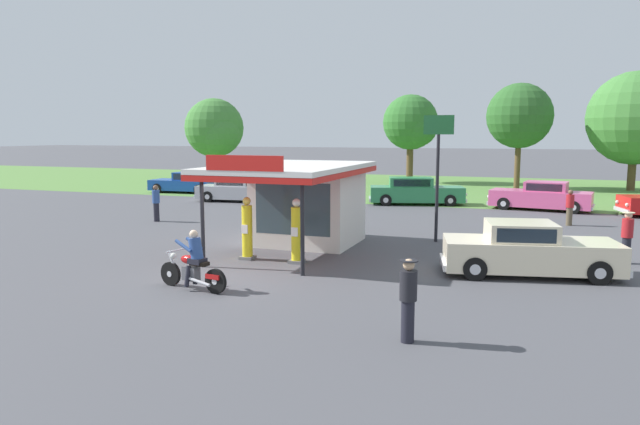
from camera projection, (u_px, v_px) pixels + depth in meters
name	position (u px, v px, depth m)	size (l,w,h in m)	color
ground_plane	(229.00, 276.00, 16.67)	(300.00, 300.00, 0.00)	#4C4C51
grass_verge_strip	(419.00, 187.00, 44.65)	(120.00, 24.00, 0.01)	#56843D
service_station_kiosk	(305.00, 197.00, 21.11)	(4.14, 7.04, 3.43)	silver
gas_pump_nearside	(247.00, 231.00, 18.80)	(0.44, 0.44, 2.03)	slate
gas_pump_offside	(297.00, 234.00, 18.22)	(0.44, 0.44, 2.04)	slate
motorcycle_with_rider	(193.00, 265.00, 15.15)	(2.18, 0.77, 1.58)	black
featured_classic_sedan	(528.00, 251.00, 16.72)	(5.22, 2.80, 1.53)	beige
parked_car_back_row_centre_right	(240.00, 190.00, 34.91)	(5.47, 2.35, 1.53)	#B7B7BC
parked_car_back_row_far_right	(416.00, 192.00, 33.45)	(5.69, 3.12, 1.55)	#2D844C
parked_car_back_row_left	(186.00, 183.00, 40.17)	(4.92, 2.17, 1.42)	#19479E
parked_car_back_row_far_left	(541.00, 197.00, 30.99)	(5.43, 2.52, 1.53)	#E55993
bystander_standing_back_lot	(570.00, 207.00, 25.76)	(0.34, 0.34, 1.58)	brown
bystander_admiring_sedan	(627.00, 236.00, 18.17)	(0.36, 0.36, 1.64)	black
bystander_leaning_by_kiosk	(408.00, 298.00, 11.29)	(0.36, 0.36, 1.65)	black
bystander_chatting_near_pumps	(156.00, 202.00, 26.96)	(0.34, 0.34, 1.69)	black
tree_oak_far_left	(520.00, 116.00, 42.60)	(4.74, 4.74, 7.69)	brown
tree_oak_centre	(215.00, 130.00, 51.78)	(5.26, 5.21, 7.15)	brown
tree_oak_right	(412.00, 124.00, 47.67)	(4.52, 4.50, 7.21)	brown
tree_oak_far_right	(635.00, 118.00, 41.09)	(6.57, 6.57, 8.39)	brown
roadside_pole_sign	(438.00, 156.00, 21.54)	(1.10, 0.12, 4.70)	black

